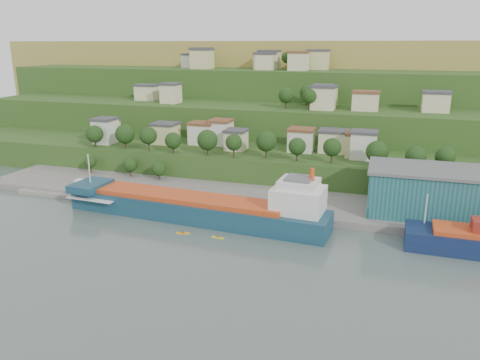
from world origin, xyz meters
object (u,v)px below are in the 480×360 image
at_px(warehouse, 427,191).
at_px(caravan, 84,184).
at_px(cargo_ship_near, 203,209).
at_px(kayak_orange, 183,233).

bearing_deg(warehouse, caravan, -176.75).
bearing_deg(cargo_ship_near, kayak_orange, -92.31).
relative_size(cargo_ship_near, caravan, 12.28).
relative_size(cargo_ship_near, warehouse, 2.41).
xyz_separation_m(caravan, kayak_orange, (45.29, -22.10, -2.37)).
bearing_deg(kayak_orange, cargo_ship_near, 70.43).
height_order(caravan, kayak_orange, caravan).
bearing_deg(warehouse, cargo_ship_near, -163.07).
distance_m(cargo_ship_near, caravan, 47.76).
bearing_deg(caravan, warehouse, 6.60).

